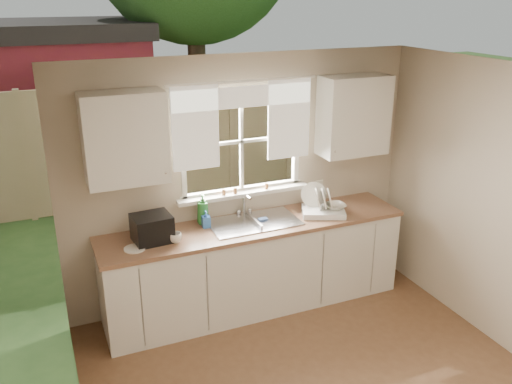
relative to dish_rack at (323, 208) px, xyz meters
name	(u,v)px	position (x,y,z in m)	size (l,w,h in m)	color
room_walls	(356,276)	(-0.73, -1.71, 0.26)	(3.62, 4.02, 2.50)	beige
ceiling	(363,86)	(-0.73, -1.64, 1.52)	(3.60, 4.00, 0.02)	silver
window	(242,158)	(-0.73, 0.36, 0.51)	(1.38, 0.16, 1.06)	white
curtains	(244,114)	(-0.73, 0.31, 0.96)	(1.50, 0.03, 0.81)	white
base_cabinets	(255,267)	(-0.73, 0.04, -0.54)	(3.00, 0.62, 0.87)	white
countertop	(255,226)	(-0.73, 0.04, -0.09)	(3.04, 0.65, 0.04)	#8A6145
upper_cabinet_left	(125,138)	(-1.88, 0.18, 0.87)	(0.70, 0.33, 0.80)	white
upper_cabinet_right	(354,115)	(0.42, 0.18, 0.87)	(0.70, 0.33, 0.80)	white
wall_outlet	(319,186)	(0.15, 0.34, 0.10)	(0.08, 0.01, 0.12)	beige
sill_jars	(242,190)	(-0.76, 0.30, 0.20)	(0.50, 0.04, 0.06)	brown
sink	(254,229)	(-0.73, 0.07, -0.14)	(0.88, 0.52, 0.40)	#B7B7BC
dish_rack	(323,208)	(0.00, 0.00, 0.00)	(0.52, 0.46, 0.30)	white
bowl	(336,206)	(0.12, -0.05, 0.01)	(0.20, 0.20, 0.05)	white
soap_bottle_a	(203,209)	(-1.19, 0.24, 0.09)	(0.12, 0.12, 0.31)	#297E30
soap_bottle_b	(206,219)	(-1.19, 0.15, 0.02)	(0.08, 0.08, 0.17)	#336CC0
soap_bottle_c	(168,224)	(-1.55, 0.17, 0.01)	(0.13, 0.13, 0.17)	beige
saucer	(135,249)	(-1.91, -0.06, -0.06)	(0.19, 0.19, 0.01)	white
cup	(175,238)	(-1.55, -0.06, -0.02)	(0.11, 0.11, 0.09)	silver
black_appliance	(152,228)	(-1.73, 0.05, 0.06)	(0.34, 0.29, 0.25)	black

